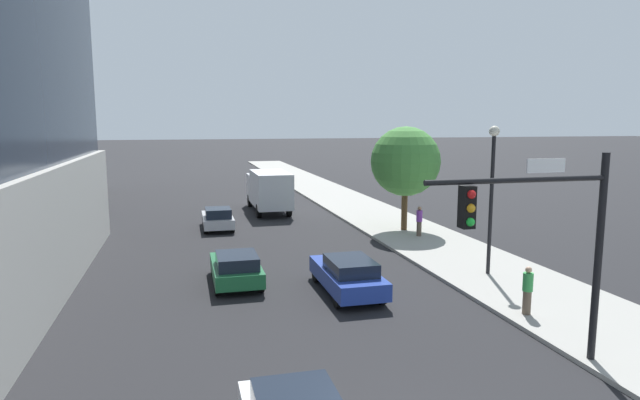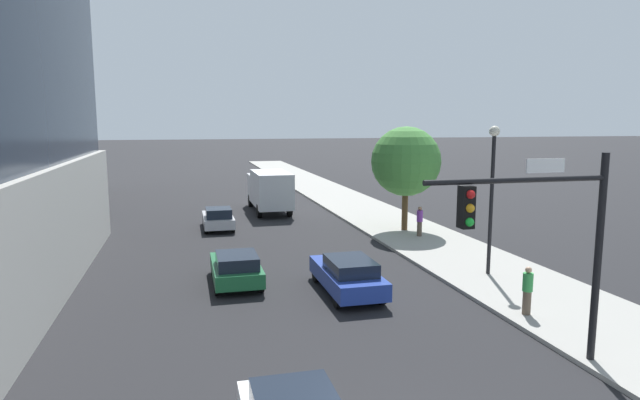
% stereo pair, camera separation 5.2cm
% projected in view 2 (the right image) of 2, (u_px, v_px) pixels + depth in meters
% --- Properties ---
extents(sidewalk, '(5.26, 120.00, 0.15)m').
position_uv_depth(sidewalk, '(415.00, 235.00, 31.17)').
color(sidewalk, '#9E9B93').
rests_on(sidewalk, ground).
extents(traffic_light_pole, '(5.22, 0.48, 5.66)m').
position_uv_depth(traffic_light_pole, '(542.00, 225.00, 13.74)').
color(traffic_light_pole, black).
rests_on(traffic_light_pole, sidewalk).
extents(street_lamp, '(0.44, 0.44, 6.29)m').
position_uv_depth(street_lamp, '(492.00, 179.00, 22.44)').
color(street_lamp, black).
rests_on(street_lamp, sidewalk).
extents(street_tree, '(4.13, 4.13, 6.19)m').
position_uv_depth(street_tree, '(406.00, 162.00, 31.79)').
color(street_tree, brown).
rests_on(street_tree, sidewalk).
extents(car_green, '(1.89, 4.06, 1.37)m').
position_uv_depth(car_green, '(236.00, 268.00, 21.90)').
color(car_green, '#1E6638').
rests_on(car_green, ground).
extents(car_silver, '(1.80, 4.09, 1.41)m').
position_uv_depth(car_silver, '(218.00, 218.00, 33.18)').
color(car_silver, '#B7B7BC').
rests_on(car_silver, ground).
extents(car_blue, '(1.90, 4.72, 1.45)m').
position_uv_depth(car_blue, '(348.00, 275.00, 20.75)').
color(car_blue, '#233D9E').
rests_on(car_blue, ground).
extents(box_truck, '(2.43, 7.32, 3.04)m').
position_uv_depth(box_truck, '(269.00, 189.00, 39.40)').
color(box_truck, silver).
rests_on(box_truck, ground).
extents(pedestrian_green_shirt, '(0.34, 0.34, 1.65)m').
position_uv_depth(pedestrian_green_shirt, '(527.00, 290.00, 18.04)').
color(pedestrian_green_shirt, brown).
rests_on(pedestrian_green_shirt, sidewalk).
extents(pedestrian_purple_shirt, '(0.34, 0.34, 1.70)m').
position_uv_depth(pedestrian_purple_shirt, '(420.00, 221.00, 30.46)').
color(pedestrian_purple_shirt, brown).
rests_on(pedestrian_purple_shirt, sidewalk).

